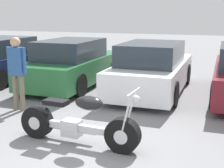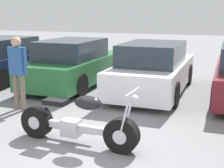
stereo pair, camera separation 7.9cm
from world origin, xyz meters
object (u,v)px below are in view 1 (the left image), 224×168
at_px(parked_car_navy, 3,60).
at_px(person_standing, 17,67).
at_px(parked_car_white, 153,69).
at_px(motorcycle, 76,122).
at_px(parked_car_green, 74,64).

height_order(parked_car_navy, person_standing, person_standing).
bearing_deg(person_standing, parked_car_white, 47.06).
bearing_deg(parked_car_white, motorcycle, -96.30).
bearing_deg(parked_car_white, parked_car_navy, -179.11).
height_order(motorcycle, person_standing, person_standing).
xyz_separation_m(parked_car_green, person_standing, (-0.01, -2.95, 0.37)).
xyz_separation_m(motorcycle, parked_car_green, (-2.18, 4.29, 0.29)).
distance_m(parked_car_navy, parked_car_white, 5.30).
xyz_separation_m(parked_car_navy, person_standing, (2.64, -2.77, 0.37)).
bearing_deg(person_standing, motorcycle, -31.43).
height_order(motorcycle, parked_car_white, parked_car_white).
relative_size(parked_car_green, parked_car_white, 1.00).
bearing_deg(parked_car_green, person_standing, -90.16).
distance_m(parked_car_navy, person_standing, 3.84).
distance_m(parked_car_green, person_standing, 2.97).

